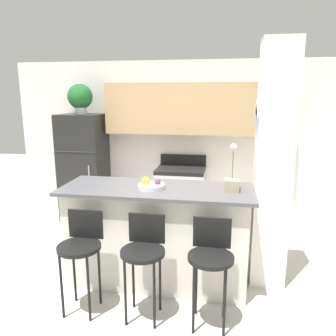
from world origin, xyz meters
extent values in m
plane|color=beige|center=(0.00, 0.00, 0.00)|extent=(14.00, 14.00, 0.00)
cube|color=white|center=(0.00, 2.07, 1.27)|extent=(5.60, 0.06, 2.55)
cube|color=tan|center=(0.24, 1.88, 1.81)|extent=(2.82, 0.32, 0.78)
cube|color=white|center=(0.03, 1.90, 1.56)|extent=(0.66, 0.28, 0.12)
cube|color=white|center=(1.18, 0.21, 1.27)|extent=(0.36, 0.32, 2.55)
cylinder|color=silver|center=(0.99, 0.21, 1.83)|extent=(0.02, 0.27, 0.27)
cylinder|color=white|center=(0.98, 0.21, 1.83)|extent=(0.01, 0.24, 0.24)
cube|color=silver|center=(0.00, 0.00, 0.52)|extent=(1.88, 0.62, 1.04)
cube|color=#4C4C51|center=(0.00, 0.00, 1.05)|extent=(2.00, 0.74, 0.04)
cube|color=black|center=(-1.56, 1.70, 0.59)|extent=(0.68, 0.61, 1.17)
cube|color=black|center=(-1.56, 1.70, 1.45)|extent=(0.68, 0.61, 0.55)
cube|color=#333333|center=(-1.56, 1.39, 1.17)|extent=(0.64, 0.01, 0.01)
cylinder|color=#B2B2B7|center=(-1.34, 1.38, 0.64)|extent=(0.02, 0.02, 0.64)
cube|color=silver|center=(0.03, 1.71, 0.43)|extent=(0.74, 0.61, 0.85)
cube|color=black|center=(0.03, 1.71, 0.88)|extent=(0.74, 0.61, 0.06)
cube|color=black|center=(0.03, 2.00, 0.99)|extent=(0.74, 0.04, 0.16)
cube|color=black|center=(0.03, 1.40, 0.47)|extent=(0.45, 0.01, 0.27)
cylinder|color=black|center=(-0.60, -0.62, 0.65)|extent=(0.40, 0.40, 0.03)
cube|color=black|center=(-0.60, -0.46, 0.81)|extent=(0.34, 0.02, 0.28)
cylinder|color=black|center=(-0.73, -0.75, 0.32)|extent=(0.02, 0.02, 0.64)
cylinder|color=black|center=(-0.47, -0.75, 0.32)|extent=(0.02, 0.02, 0.64)
cylinder|color=black|center=(-0.73, -0.50, 0.32)|extent=(0.02, 0.02, 0.64)
cylinder|color=black|center=(-0.47, -0.50, 0.32)|extent=(0.02, 0.02, 0.64)
cylinder|color=black|center=(0.00, -0.62, 0.65)|extent=(0.40, 0.40, 0.03)
cube|color=black|center=(0.00, -0.46, 0.81)|extent=(0.34, 0.02, 0.28)
cylinder|color=black|center=(-0.13, -0.75, 0.32)|extent=(0.02, 0.02, 0.64)
cylinder|color=black|center=(0.13, -0.75, 0.32)|extent=(0.02, 0.02, 0.64)
cylinder|color=black|center=(-0.13, -0.50, 0.32)|extent=(0.02, 0.02, 0.64)
cylinder|color=black|center=(0.13, -0.50, 0.32)|extent=(0.02, 0.02, 0.64)
cylinder|color=black|center=(0.60, -0.62, 0.65)|extent=(0.40, 0.40, 0.03)
cube|color=black|center=(0.60, -0.46, 0.81)|extent=(0.34, 0.02, 0.28)
cylinder|color=black|center=(0.47, -0.75, 0.32)|extent=(0.02, 0.02, 0.64)
cylinder|color=black|center=(0.73, -0.75, 0.32)|extent=(0.02, 0.02, 0.64)
cylinder|color=black|center=(0.47, -0.50, 0.32)|extent=(0.02, 0.02, 0.64)
cylinder|color=black|center=(0.73, -0.50, 0.32)|extent=(0.02, 0.02, 0.64)
cylinder|color=silver|center=(-1.56, 1.70, 1.79)|extent=(0.18, 0.18, 0.13)
sphere|color=#1E5B28|center=(-1.56, 1.70, 1.99)|extent=(0.39, 0.39, 0.39)
cube|color=tan|center=(0.77, 0.01, 1.13)|extent=(0.14, 0.14, 0.12)
cylinder|color=#386633|center=(0.77, 0.01, 1.34)|extent=(0.01, 0.01, 0.30)
sphere|color=#E5B2D1|center=(0.77, 0.01, 1.52)|extent=(0.07, 0.07, 0.07)
cylinder|color=silver|center=(-0.04, -0.05, 1.10)|extent=(0.28, 0.28, 0.05)
sphere|color=#7A2D56|center=(0.02, -0.04, 1.14)|extent=(0.07, 0.07, 0.07)
sphere|color=gold|center=(-0.10, -0.04, 1.15)|extent=(0.09, 0.09, 0.09)
cylinder|color=#59595B|center=(-1.00, 1.49, 0.19)|extent=(0.28, 0.28, 0.38)
camera|label=1|loc=(0.67, -3.21, 2.01)|focal=35.00mm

